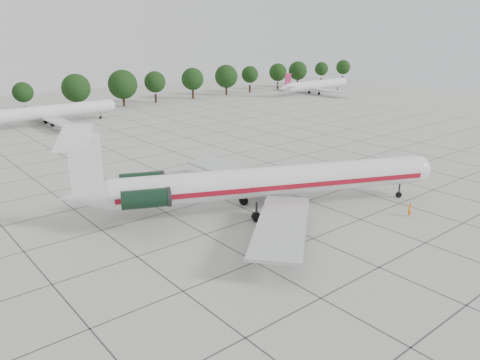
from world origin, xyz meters
The scene contains 6 objects.
ground centered at (0.00, 0.00, 0.00)m, with size 260.00×260.00×0.00m, color #AEAEA7.
apron_joints centered at (0.00, 15.00, 0.01)m, with size 170.00×170.00×0.02m, color #383838.
main_airliner centered at (0.26, 1.40, 3.71)m, with size 42.74×32.01×10.51m.
ground_crew centered at (13.14, -10.97, 0.79)m, with size 0.58×0.38×1.58m, color orange.
bg_airliner_c centered at (0.10, 70.58, 2.91)m, with size 28.24×27.20×7.40m.
bg_airliner_e centered at (86.01, 67.93, 2.91)m, with size 28.24×27.20×7.40m.
Camera 1 is at (-34.05, -37.17, 20.70)m, focal length 35.00 mm.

